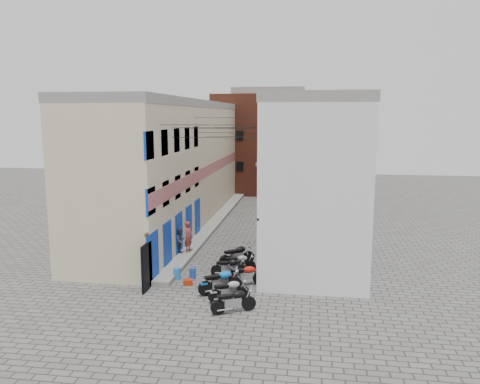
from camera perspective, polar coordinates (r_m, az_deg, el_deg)
The scene contains 21 objects.
ground at distance 22.13m, azimuth -4.57°, elevation -11.77°, with size 90.00×90.00×0.00m, color #595754.
plinth at distance 34.68m, azimuth -3.03°, elevation -3.71°, with size 0.90×26.00×0.25m, color gray.
building_left at distance 34.61m, azimuth -7.88°, elevation 3.53°, with size 5.10×27.00×9.00m.
building_right at distance 33.26m, azimuth 8.90°, elevation 3.28°, with size 5.94×26.00×9.00m.
building_far_brick_left at distance 48.65m, azimuth 0.52°, elevation 5.87°, with size 6.00×6.00×10.00m, color brown.
building_far_brick_right at distance 50.27m, azimuth 6.51°, elevation 4.78°, with size 5.00×6.00×8.00m, color brown.
building_far_concrete at distance 54.35m, azimuth 3.51°, elevation 6.75°, with size 8.00×5.00×11.00m, color gray.
far_shopfront at distance 46.04m, azimuth 2.49°, elevation 0.91°, with size 2.00×0.30×2.40m, color black.
overhead_wires at distance 28.15m, azimuth -1.22°, elevation 7.65°, with size 5.80×13.02×1.32m.
motorcycle_a at distance 19.49m, azimuth -0.80°, elevation -12.98°, with size 0.61×1.93×1.12m, color black, non-canonical shape.
motorcycle_b at distance 20.59m, azimuth -1.31°, elevation -11.77°, with size 0.59×1.88×1.09m, color #9B9A9F, non-canonical shape.
motorcycle_c at distance 21.45m, azimuth -2.38°, elevation -10.68°, with size 0.68×2.14×1.24m, color #0C61B9, non-canonical shape.
motorcycle_d at distance 22.36m, azimuth 0.62°, elevation -9.95°, with size 0.62×1.98×1.14m, color red, non-canonical shape.
motorcycle_e at distance 23.58m, azimuth -1.35°, elevation -9.01°, with size 0.58×1.84×1.06m, color black, non-canonical shape.
motorcycle_f at distance 24.21m, azimuth -0.19°, elevation -8.52°, with size 0.58×1.84×1.06m, color #9B9B9F, non-canonical shape.
motorcycle_g at distance 25.23m, azimuth -0.37°, elevation -7.58°, with size 0.67×2.12×1.23m, color black, non-canonical shape.
person_a at distance 26.88m, azimuth -6.28°, elevation -5.41°, with size 0.65×0.42×1.77m, color #973C36.
person_b at distance 26.63m, azimuth -7.30°, elevation -5.91°, with size 0.71×0.56×1.47m, color #31334A.
water_jug_near at distance 23.46m, azimuth -7.68°, elevation -9.84°, with size 0.36×0.36×0.57m, color #2778C5.
water_jug_far at distance 23.54m, azimuth -5.79°, elevation -9.80°, with size 0.33×0.33×0.51m, color #2045A4.
red_crate at distance 22.73m, azimuth -6.37°, elevation -10.86°, with size 0.42×0.32×0.26m, color #A9260C.
Camera 1 is at (4.75, -20.09, 7.97)m, focal length 35.00 mm.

